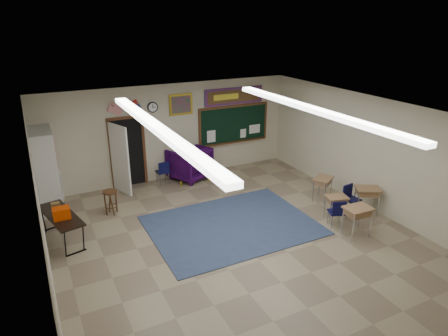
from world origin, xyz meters
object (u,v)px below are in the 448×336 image
wingback_armchair (189,163)px  student_desk_front_left (336,206)px  student_desk_front_right (322,188)px  wooden_stool (111,202)px  folding_table (62,226)px

wingback_armchair → student_desk_front_left: size_ratio=1.77×
wingback_armchair → student_desk_front_right: size_ratio=1.58×
wingback_armchair → wooden_stool: bearing=1.0°
student_desk_front_right → wooden_stool: student_desk_front_right is taller
student_desk_front_left → wooden_stool: size_ratio=0.98×
student_desk_front_left → folding_table: bearing=177.0°
wingback_armchair → folding_table: size_ratio=0.66×
wingback_armchair → student_desk_front_left: bearing=93.4°
student_desk_front_right → folding_table: folding_table is taller
wingback_armchair → folding_table: bearing=3.6°
student_desk_front_right → folding_table: size_ratio=0.41×
student_desk_front_right → wingback_armchair: bearing=100.3°
student_desk_front_left → student_desk_front_right: bearing=82.7°
wingback_armchair → student_desk_front_right: (2.70, -3.22, -0.13)m
student_desk_front_right → folding_table: (-6.75, 1.01, -0.01)m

